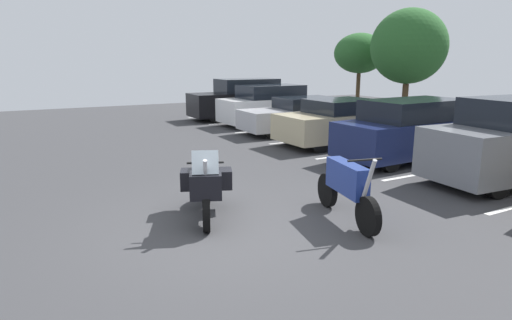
% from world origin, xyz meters
% --- Properties ---
extents(ground, '(44.00, 44.00, 0.10)m').
position_xyz_m(ground, '(0.00, 0.00, -0.05)').
color(ground, '#38383A').
extents(motorcycle_touring, '(2.04, 1.25, 1.38)m').
position_xyz_m(motorcycle_touring, '(-0.62, 0.00, 0.65)').
color(motorcycle_touring, black).
rests_on(motorcycle_touring, ground).
extents(motorcycle_second, '(2.18, 0.73, 1.31)m').
position_xyz_m(motorcycle_second, '(0.71, 2.16, 0.62)').
color(motorcycle_second, black).
rests_on(motorcycle_second, ground).
extents(parking_stripes, '(24.23, 4.78, 0.01)m').
position_xyz_m(parking_stripes, '(-2.24, 7.05, 0.00)').
color(parking_stripes, silver).
rests_on(parking_stripes, ground).
extents(car_black, '(1.95, 4.88, 1.94)m').
position_xyz_m(car_black, '(-12.81, 6.87, 0.94)').
color(car_black, black).
rests_on(car_black, ground).
extents(car_white, '(1.95, 4.29, 1.75)m').
position_xyz_m(car_white, '(-10.32, 6.98, 0.87)').
color(car_white, white).
rests_on(car_white, ground).
extents(car_silver, '(1.87, 4.62, 1.40)m').
position_xyz_m(car_silver, '(-7.83, 6.93, 0.69)').
color(car_silver, '#B7B7BC').
rests_on(car_silver, ground).
extents(car_champagne, '(2.02, 4.31, 1.53)m').
position_xyz_m(car_champagne, '(-5.15, 6.77, 0.76)').
color(car_champagne, '#C1B289').
rests_on(car_champagne, ground).
extents(car_navy, '(1.95, 4.39, 1.73)m').
position_xyz_m(car_navy, '(-2.29, 6.96, 0.87)').
color(car_navy, navy).
rests_on(car_navy, ground).
extents(tree_right, '(4.09, 4.09, 5.58)m').
position_xyz_m(tree_right, '(-11.04, 16.26, 3.56)').
color(tree_right, '#4C3823').
rests_on(tree_right, ground).
extents(tree_center, '(3.25, 3.25, 4.52)m').
position_xyz_m(tree_center, '(-15.37, 16.67, 3.25)').
color(tree_center, '#4C3823').
rests_on(tree_center, ground).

